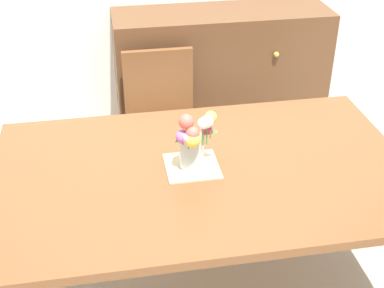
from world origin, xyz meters
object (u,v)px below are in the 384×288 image
Objects in this scene: chair_far at (161,116)px; dresser at (220,83)px; dining_table at (203,181)px; flower_vase at (193,141)px.

dresser is at bearing -137.20° from chair_far.
dining_table is 1.32× the size of dresser.
dresser is (0.38, 1.33, -0.16)m from dining_table.
dining_table is at bearing 6.10° from flower_vase.
chair_far is 3.22× the size of flower_vase.
chair_far is at bearing 91.89° from flower_vase.
chair_far is (-0.08, 0.90, -0.14)m from dining_table.
dresser is at bearing 73.96° from dining_table.
chair_far is at bearing -137.20° from dresser.
dining_table is at bearing 94.85° from chair_far.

